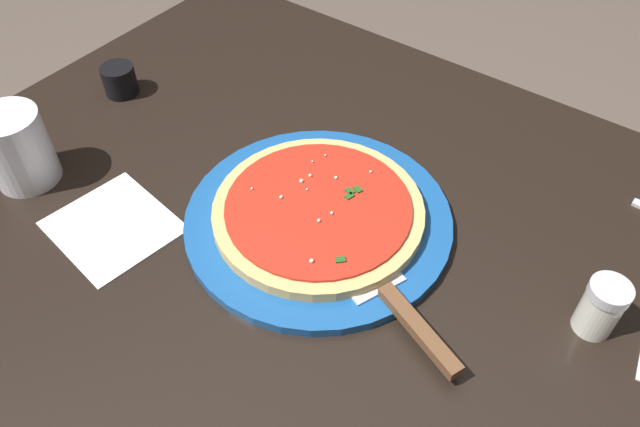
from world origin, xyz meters
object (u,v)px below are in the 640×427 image
Objects in this scene: parmesan_shaker at (601,307)px; napkin_loose_left at (113,226)px; pizza_server at (397,304)px; cup_small_sauce at (120,80)px; serving_plate at (320,220)px; cup_tall_drink at (17,148)px; pizza at (320,212)px.

napkin_loose_left is at bearing 21.70° from parmesan_shaker.
cup_small_sauce reaches higher than pizza_server.
cup_small_sauce reaches higher than serving_plate.
cup_tall_drink is 2.02× the size of cup_small_sauce.
serving_plate is 6.54× the size of cup_small_sauce.
napkin_loose_left is at bearing 37.48° from serving_plate.
cup_small_sauce is at bearing 1.06° from parmesan_shaker.
cup_tall_drink is 1.46× the size of parmesan_shaker.
napkin_loose_left is at bearing -177.98° from cup_tall_drink.
serving_plate is at bearing 9.40° from parmesan_shaker.
parmesan_shaker reaches higher than napkin_loose_left.
serving_plate is at bearing -155.90° from cup_tall_drink.
cup_tall_drink is 0.71× the size of napkin_loose_left.
pizza_server is 0.22m from parmesan_shaker.
pizza is at bearing 9.40° from parmesan_shaker.
pizza_server is 0.38m from napkin_loose_left.
pizza is 5.13× the size of cup_small_sauce.
pizza_server is at bearing -168.44° from cup_tall_drink.
napkin_loose_left is 0.60m from parmesan_shaker.
pizza is at bearing -127.15° from serving_plate.
cup_small_sauce is at bearing -76.74° from cup_tall_drink.
napkin_loose_left is 2.06× the size of parmesan_shaker.
pizza is at bearing -21.75° from pizza_server.
cup_small_sauce is (0.43, -0.04, 0.00)m from pizza.
parmesan_shaker reaches higher than cup_small_sauce.
cup_small_sauce is (0.43, -0.04, 0.02)m from serving_plate.
serving_plate is 0.42m from cup_tall_drink.
serving_plate is 0.35m from parmesan_shaker.
serving_plate is 3.24× the size of cup_tall_drink.
parmesan_shaker reaches higher than serving_plate.
napkin_loose_left is at bearing 136.31° from cup_small_sauce.
pizza is 1.80× the size of napkin_loose_left.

